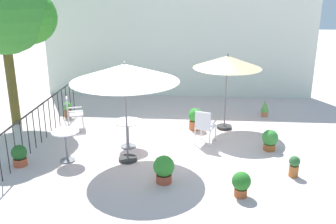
{
  "coord_description": "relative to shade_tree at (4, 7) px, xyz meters",
  "views": [
    {
      "loc": [
        0.71,
        -9.14,
        3.96
      ],
      "look_at": [
        0.0,
        0.2,
        0.88
      ],
      "focal_mm": 40.61,
      "sensor_mm": 36.0,
      "label": 1
    }
  ],
  "objects": [
    {
      "name": "potted_plant_1",
      "position": [
        1.37,
        -2.85,
        -3.16
      ],
      "size": [
        0.35,
        0.35,
        0.51
      ],
      "color": "#BA5234",
      "rests_on": "ground"
    },
    {
      "name": "cafe_table_1",
      "position": [
        3.69,
        -1.59,
        -2.93
      ],
      "size": [
        0.73,
        0.73,
        0.71
      ],
      "color": "white",
      "rests_on": "ground"
    },
    {
      "name": "potted_plant_4",
      "position": [
        7.32,
        -1.51,
        -3.13
      ],
      "size": [
        0.41,
        0.41,
        0.55
      ],
      "color": "#9E5529",
      "rests_on": "ground"
    },
    {
      "name": "patio_chair_0",
      "position": [
        5.66,
        -1.25,
        -2.89
      ],
      "size": [
        0.59,
        0.62,
        0.94
      ],
      "color": "white",
      "rests_on": "ground"
    },
    {
      "name": "terrace_railing",
      "position": [
        1.32,
        -1.47,
        -2.75
      ],
      "size": [
        0.03,
        6.07,
        1.01
      ],
      "color": "black",
      "rests_on": "ground"
    },
    {
      "name": "patio_umbrella_0",
      "position": [
        6.27,
        -0.01,
        -1.47
      ],
      "size": [
        1.93,
        1.93,
        2.21
      ],
      "color": "#2D2D2D",
      "rests_on": "ground"
    },
    {
      "name": "potted_plant_5",
      "position": [
        4.78,
        -3.4,
        -3.1
      ],
      "size": [
        0.45,
        0.45,
        0.61
      ],
      "color": "#A1472F",
      "rests_on": "ground"
    },
    {
      "name": "potted_plant_0",
      "position": [
        7.59,
        -2.91,
        -3.17
      ],
      "size": [
        0.24,
        0.24,
        0.48
      ],
      "color": "#B0642E",
      "rests_on": "ground"
    },
    {
      "name": "patio_chair_1",
      "position": [
        1.82,
        -0.35,
        -2.89
      ],
      "size": [
        0.58,
        0.6,
        0.94
      ],
      "color": "white",
      "rests_on": "ground"
    },
    {
      "name": "potted_plant_2",
      "position": [
        5.42,
        -0.15,
        -3.09
      ],
      "size": [
        0.41,
        0.41,
        0.64
      ],
      "color": "#AF562F",
      "rests_on": "ground"
    },
    {
      "name": "ground_plane",
      "position": [
        4.7,
        -1.47,
        -3.43
      ],
      "size": [
        60.0,
        60.0,
        0.0
      ],
      "primitive_type": "plane",
      "color": "beige"
    },
    {
      "name": "patio_umbrella_1",
      "position": [
        3.82,
        -2.4,
        -1.29
      ],
      "size": [
        2.47,
        2.47,
        2.41
      ],
      "color": "#2D2D2D",
      "rests_on": "ground"
    },
    {
      "name": "villa_facade",
      "position": [
        4.7,
        3.53,
        -1.24
      ],
      "size": [
        10.0,
        0.3,
        4.38
      ],
      "primitive_type": "cube",
      "color": "silver",
      "rests_on": "ground"
    },
    {
      "name": "potted_plant_7",
      "position": [
        6.35,
        -3.85,
        -3.14
      ],
      "size": [
        0.38,
        0.38,
        0.52
      ],
      "color": "#AA532B",
      "rests_on": "ground"
    },
    {
      "name": "potted_plant_3",
      "position": [
        7.64,
        1.21,
        -3.13
      ],
      "size": [
        0.26,
        0.26,
        0.54
      ],
      "color": "#C16F46",
      "rests_on": "ground"
    },
    {
      "name": "shade_tree",
      "position": [
        0.0,
        0.0,
        0.0
      ],
      "size": [
        2.75,
        2.62,
        4.73
      ],
      "color": "brown",
      "rests_on": "ground"
    },
    {
      "name": "cafe_table_0",
      "position": [
        2.39,
        -2.53,
        -2.9
      ],
      "size": [
        0.64,
        0.64,
        0.76
      ],
      "color": "white",
      "rests_on": "ground"
    },
    {
      "name": "potted_plant_6",
      "position": [
        1.35,
        0.61,
        -3.14
      ],
      "size": [
        0.27,
        0.28,
        0.51
      ],
      "color": "brown",
      "rests_on": "ground"
    }
  ]
}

